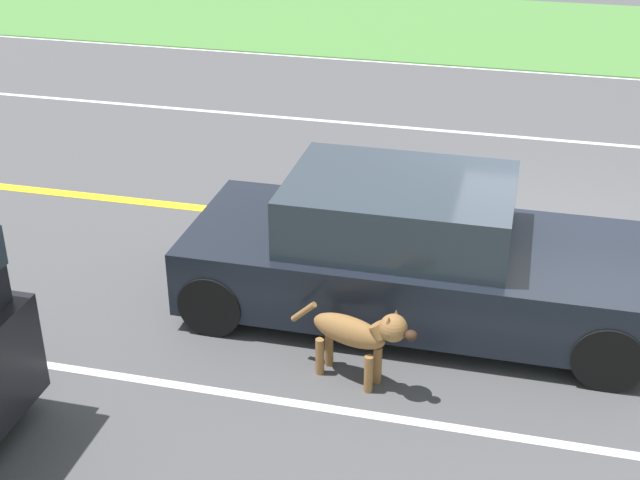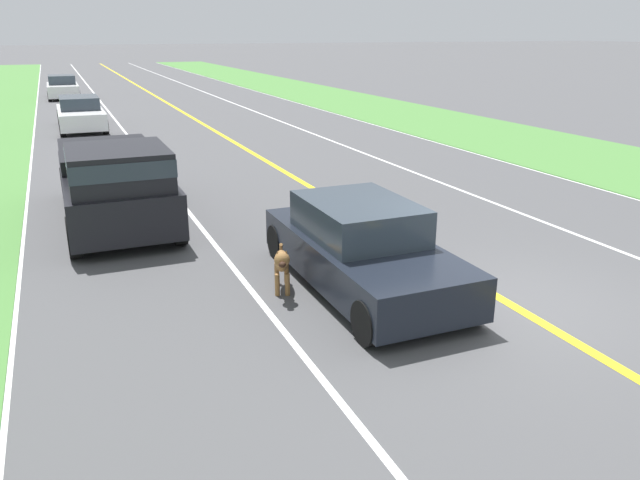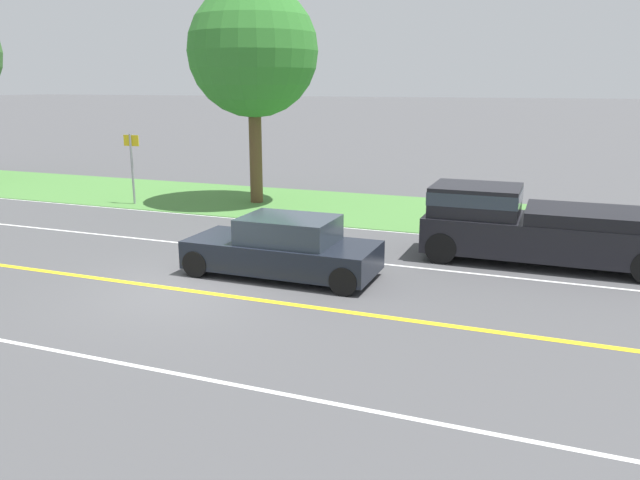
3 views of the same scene
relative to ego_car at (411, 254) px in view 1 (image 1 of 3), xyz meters
The scene contains 8 objects.
ground_plane 2.41m from the ego_car, 139.71° to the left, with size 400.00×400.00×0.00m, color #4C4C4F.
centre_divider_line 2.41m from the ego_car, 139.71° to the left, with size 0.18×160.00×0.01m, color yellow.
lane_edge_line_left 8.92m from the ego_car, behind, with size 0.14×160.00×0.01m, color white.
lane_dash_same_dir 2.38m from the ego_car, 41.02° to the left, with size 0.10×160.00×0.01m, color white.
lane_dash_oncoming 5.52m from the ego_car, 164.09° to the left, with size 0.10×160.00×0.01m, color white.
grass_verge_left 11.88m from the ego_car, behind, with size 6.00×160.00×0.03m, color #4C843D.
ego_car is the anchor object (origin of this frame).
dog 1.31m from the ego_car, 10.77° to the right, with size 0.50×1.21×0.81m.
Camera 1 is at (9.38, -0.53, 4.71)m, focal length 50.00 mm.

